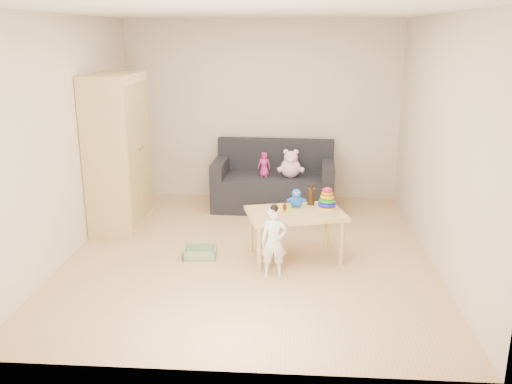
# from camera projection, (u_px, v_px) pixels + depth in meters

# --- Properties ---
(room) EXTENTS (4.50, 4.50, 4.50)m
(room) POSITION_uv_depth(u_px,v_px,m) (250.00, 140.00, 5.78)
(room) COLOR tan
(room) RESTS_ON ground
(wardrobe) EXTENTS (0.54, 1.07, 1.93)m
(wardrobe) POSITION_uv_depth(u_px,v_px,m) (118.00, 152.00, 6.78)
(wardrobe) COLOR tan
(wardrobe) RESTS_ON ground
(sofa) EXTENTS (1.71, 0.91, 0.47)m
(sofa) POSITION_uv_depth(u_px,v_px,m) (273.00, 192.00, 7.68)
(sofa) COLOR black
(sofa) RESTS_ON ground
(play_table) EXTENTS (1.16, 0.89, 0.54)m
(play_table) POSITION_uv_depth(u_px,v_px,m) (295.00, 235.00, 5.94)
(play_table) COLOR tan
(play_table) RESTS_ON ground
(storage_bin) EXTENTS (0.38, 0.29, 0.11)m
(storage_bin) POSITION_uv_depth(u_px,v_px,m) (200.00, 252.00, 6.03)
(storage_bin) COLOR gray
(storage_bin) RESTS_ON ground
(toddler) EXTENTS (0.27, 0.19, 0.73)m
(toddler) POSITION_uv_depth(u_px,v_px,m) (274.00, 242.00, 5.48)
(toddler) COLOR silver
(toddler) RESTS_ON ground
(pink_bear) EXTENTS (0.33, 0.30, 0.33)m
(pink_bear) POSITION_uv_depth(u_px,v_px,m) (291.00, 166.00, 7.49)
(pink_bear) COLOR #F6B5DB
(pink_bear) RESTS_ON sofa
(doll) EXTENTS (0.19, 0.14, 0.34)m
(doll) POSITION_uv_depth(u_px,v_px,m) (264.00, 165.00, 7.52)
(doll) COLOR #C5257A
(doll) RESTS_ON sofa
(ring_stacker) EXTENTS (0.20, 0.20, 0.23)m
(ring_stacker) POSITION_uv_depth(u_px,v_px,m) (327.00, 200.00, 5.96)
(ring_stacker) COLOR yellow
(ring_stacker) RESTS_ON play_table
(brown_bottle) EXTENTS (0.08, 0.08, 0.24)m
(brown_bottle) POSITION_uv_depth(u_px,v_px,m) (311.00, 196.00, 6.08)
(brown_bottle) COLOR black
(brown_bottle) RESTS_ON play_table
(blue_plush) EXTENTS (0.22, 0.21, 0.21)m
(blue_plush) POSITION_uv_depth(u_px,v_px,m) (296.00, 198.00, 5.99)
(blue_plush) COLOR blue
(blue_plush) RESTS_ON play_table
(wooden_figure) EXTENTS (0.05, 0.05, 0.11)m
(wooden_figure) POSITION_uv_depth(u_px,v_px,m) (285.00, 207.00, 5.83)
(wooden_figure) COLOR #5A261C
(wooden_figure) RESTS_ON play_table
(yellow_book) EXTENTS (0.23, 0.23, 0.02)m
(yellow_book) POSITION_uv_depth(u_px,v_px,m) (281.00, 209.00, 5.93)
(yellow_book) COLOR yellow
(yellow_book) RESTS_ON play_table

